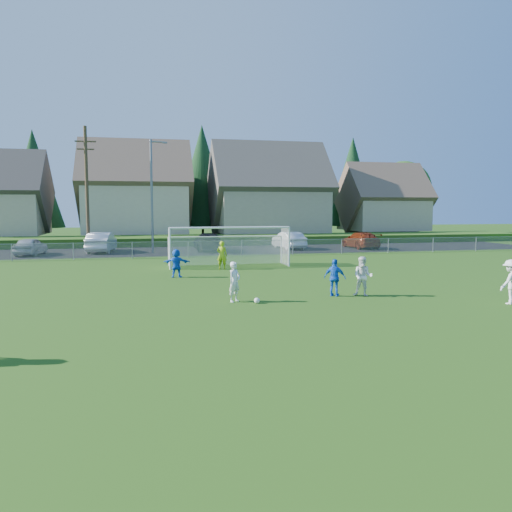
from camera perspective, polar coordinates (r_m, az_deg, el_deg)
The scene contains 21 objects.
ground at distance 15.95m, azimuth 6.28°, elevation -7.79°, with size 160.00×160.00×0.00m, color #193D0C.
asphalt_lot at distance 42.64m, azimuth -5.67°, elevation 0.65°, with size 60.00×60.00×0.00m, color black.
grass_embankment at distance 50.04m, azimuth -6.70°, elevation 1.83°, with size 70.00×6.00×0.80m, color #1E420F.
soccer_ball at distance 19.21m, azimuth 0.10°, elevation -5.11°, with size 0.22×0.22×0.22m, color white.
player_white_a at distance 19.45m, azimuth -2.48°, elevation -2.97°, with size 0.57×0.38×1.57m, color white.
player_white_b at distance 21.09m, azimuth 12.12°, elevation -2.30°, with size 0.80×0.63×1.66m, color white.
player_white_c at distance 21.29m, azimuth 27.12°, elevation -2.64°, with size 1.11×0.64×1.71m, color white.
player_blue_a at distance 20.90m, azimuth 9.00°, elevation -2.46°, with size 0.91×0.38×1.55m, color blue.
player_blue_b at distance 26.50m, azimuth -9.09°, elevation -0.81°, with size 1.39×0.44×1.50m, color blue.
goalkeeper at distance 29.63m, azimuth -3.91°, elevation 0.10°, with size 0.61×0.40×1.68m, color #A8C917.
car_a at distance 41.96m, azimuth -24.37°, elevation 1.02°, with size 1.61×3.99×1.36m, color #ACAFB4.
car_b at distance 42.61m, azimuth -17.24°, elevation 1.52°, with size 1.73×4.97×1.64m, color silver.
car_d at distance 42.21m, azimuth -5.50°, elevation 1.62°, with size 2.12×5.22×1.52m, color black.
car_f at distance 44.20m, azimuth 3.76°, elevation 1.80°, with size 1.58×4.53×1.49m, color silver.
car_g at distance 45.68m, azimuth 11.87°, elevation 1.78°, with size 2.01×4.93×1.43m, color maroon.
soccer_goal at distance 31.20m, azimuth -3.20°, elevation 1.83°, with size 7.42×1.90×2.50m.
chainlink_fence at distance 37.15m, azimuth -4.67°, elevation 0.88°, with size 52.06×0.06×1.20m.
streetlight at distance 40.70m, azimuth -11.76°, elevation 7.13°, with size 1.38×0.18×9.00m.
utility_pole at distance 41.94m, azimuth -18.76°, elevation 7.32°, with size 1.60×0.26×10.00m.
houses_row at distance 57.68m, azimuth -5.56°, elevation 9.23°, with size 53.90×11.45×13.27m.
tree_row at distance 63.79m, azimuth -7.09°, elevation 8.48°, with size 65.98×12.36×13.80m.
Camera 1 is at (-5.02, -14.68, 3.69)m, focal length 35.00 mm.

